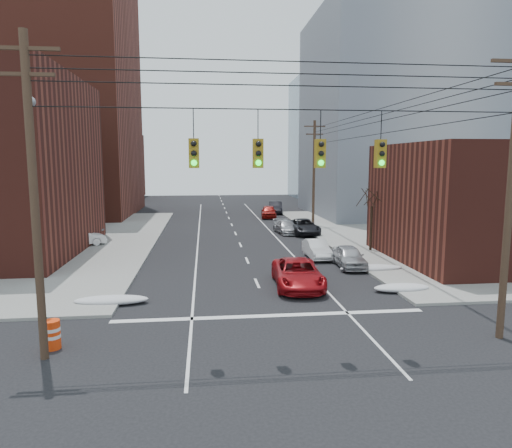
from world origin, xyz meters
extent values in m
plane|color=black|center=(0.00, 0.00, 0.00)|extent=(160.00, 160.00, 0.00)
cube|color=maroon|center=(-24.00, 48.00, 15.00)|extent=(24.00, 20.00, 30.00)
cube|color=#522018|center=(-26.00, 74.00, 6.00)|extent=(22.00, 18.00, 12.00)
cube|color=gray|center=(22.00, 44.00, 12.50)|extent=(22.00, 20.00, 25.00)
cube|color=gray|center=(24.00, 70.00, 11.00)|extent=(20.00, 18.00, 22.00)
cube|color=#522018|center=(18.00, 16.00, 4.00)|extent=(16.00, 12.00, 8.00)
cylinder|color=#473323|center=(-8.50, 3.00, 5.50)|extent=(0.28, 0.28, 11.00)
cube|color=#473323|center=(-8.50, 3.00, 10.40)|extent=(2.20, 0.12, 0.12)
cube|color=#473323|center=(-8.50, 3.00, 9.60)|extent=(1.80, 0.12, 0.12)
cylinder|color=#473323|center=(8.50, 3.00, 5.50)|extent=(0.28, 0.28, 11.00)
cylinder|color=#473323|center=(8.50, 34.00, 5.50)|extent=(0.28, 0.28, 11.00)
cube|color=#473323|center=(8.50, 34.00, 10.40)|extent=(2.20, 0.12, 0.12)
cube|color=#473323|center=(8.50, 34.00, 9.60)|extent=(1.80, 0.12, 0.12)
cylinder|color=black|center=(0.00, 3.00, 8.60)|extent=(17.00, 0.04, 0.04)
cylinder|color=black|center=(-3.20, 3.00, 8.10)|extent=(0.03, 0.03, 1.00)
cube|color=olive|center=(-3.20, 3.00, 7.10)|extent=(0.35, 0.30, 1.00)
sphere|color=black|center=(-3.20, 2.83, 7.42)|extent=(0.20, 0.20, 0.20)
sphere|color=black|center=(-3.20, 2.83, 7.10)|extent=(0.20, 0.20, 0.20)
sphere|color=#0CE526|center=(-3.20, 2.83, 6.78)|extent=(0.20, 0.20, 0.20)
cylinder|color=black|center=(-1.00, 3.00, 8.10)|extent=(0.03, 0.03, 1.00)
cube|color=olive|center=(-1.00, 3.00, 7.10)|extent=(0.35, 0.30, 1.00)
sphere|color=black|center=(-1.00, 2.83, 7.42)|extent=(0.20, 0.20, 0.20)
sphere|color=black|center=(-1.00, 2.83, 7.10)|extent=(0.20, 0.20, 0.20)
sphere|color=#0CE526|center=(-1.00, 2.83, 6.78)|extent=(0.20, 0.20, 0.20)
cylinder|color=black|center=(1.20, 3.00, 8.10)|extent=(0.03, 0.03, 1.00)
cube|color=olive|center=(1.20, 3.00, 7.10)|extent=(0.35, 0.30, 1.00)
sphere|color=black|center=(1.20, 2.83, 7.42)|extent=(0.20, 0.20, 0.20)
sphere|color=black|center=(1.20, 2.83, 7.10)|extent=(0.20, 0.20, 0.20)
sphere|color=#0CE526|center=(1.20, 2.83, 6.78)|extent=(0.20, 0.20, 0.20)
cylinder|color=black|center=(3.40, 3.00, 8.10)|extent=(0.03, 0.03, 1.00)
cube|color=olive|center=(3.40, 3.00, 7.10)|extent=(0.35, 0.30, 1.00)
sphere|color=black|center=(3.40, 2.83, 7.42)|extent=(0.20, 0.20, 0.20)
sphere|color=black|center=(3.40, 2.83, 7.10)|extent=(0.20, 0.20, 0.20)
sphere|color=#0CE526|center=(3.40, 2.83, 6.78)|extent=(0.20, 0.20, 0.20)
cylinder|color=gray|center=(-9.50, 6.00, 4.50)|extent=(0.18, 0.18, 9.00)
sphere|color=gray|center=(-9.50, 6.00, 9.10)|extent=(0.44, 0.44, 0.44)
cylinder|color=black|center=(9.60, 20.00, 1.75)|extent=(0.20, 0.20, 3.50)
cylinder|color=black|center=(9.98, 20.12, 4.07)|extent=(0.27, 0.82, 1.19)
cylinder|color=black|center=(9.82, 20.57, 4.16)|extent=(1.17, 0.54, 1.38)
cylinder|color=black|center=(9.17, 20.74, 4.19)|extent=(1.44, 1.00, 1.48)
cylinder|color=black|center=(9.20, 20.06, 4.07)|extent=(0.17, 0.84, 1.19)
cylinder|color=black|center=(9.15, 19.58, 4.16)|extent=(0.82, 0.99, 1.40)
cylinder|color=black|center=(9.66, 19.15, 4.19)|extent=(1.74, 0.21, 1.43)
cylinder|color=black|center=(9.93, 19.77, 4.07)|extent=(0.48, 0.73, 1.20)
ellipsoid|color=silver|center=(-7.40, 9.00, 0.21)|extent=(3.50, 1.08, 0.42)
ellipsoid|color=silver|center=(7.40, 9.50, 0.21)|extent=(3.00, 1.08, 0.42)
ellipsoid|color=silver|center=(7.40, 14.00, 0.21)|extent=(4.00, 1.08, 0.42)
imported|color=#9C0E14|center=(2.12, 11.01, 0.75)|extent=(2.80, 5.52, 1.50)
imported|color=#B2B3B7|center=(6.39, 15.29, 0.70)|extent=(1.82, 4.17, 1.40)
imported|color=silver|center=(5.01, 18.28, 0.65)|extent=(1.37, 3.92, 1.29)
imported|color=black|center=(6.40, 28.93, 0.71)|extent=(2.47, 5.18, 1.43)
imported|color=#A0A1A5|center=(4.80, 29.52, 0.62)|extent=(2.21, 4.43, 1.23)
imported|color=maroon|center=(4.84, 41.69, 0.75)|extent=(2.23, 4.57, 1.50)
imported|color=black|center=(6.40, 46.41, 0.79)|extent=(2.23, 4.93, 1.57)
imported|color=white|center=(-12.77, 24.22, 0.79)|extent=(4.10, 2.84, 1.28)
imported|color=#AEAEB3|center=(-14.69, 28.82, 0.92)|extent=(5.57, 2.65, 1.53)
imported|color=silver|center=(-16.21, 27.74, 0.79)|extent=(3.99, 2.27, 1.28)
cylinder|color=#F63C0C|center=(-8.50, 3.85, 0.54)|extent=(0.69, 0.69, 1.07)
cylinder|color=white|center=(-8.50, 3.85, 0.75)|extent=(0.70, 0.70, 0.13)
cylinder|color=white|center=(-8.50, 3.85, 0.48)|extent=(0.70, 0.70, 0.13)
camera|label=1|loc=(-2.85, -12.86, 6.83)|focal=32.00mm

